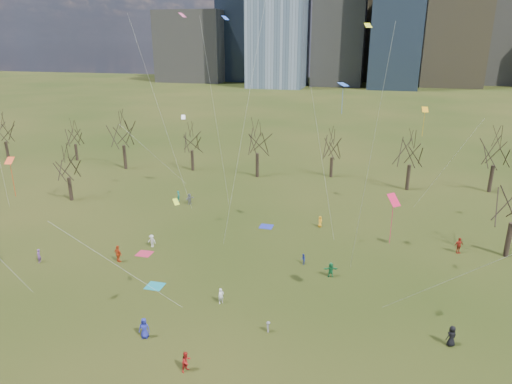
% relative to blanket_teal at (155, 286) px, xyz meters
% --- Properties ---
extents(ground, '(500.00, 500.00, 0.00)m').
position_rel_blanket_teal_xyz_m(ground, '(7.46, -2.91, -0.01)').
color(ground, black).
rests_on(ground, ground).
extents(downtown_skyline, '(212.50, 78.00, 118.00)m').
position_rel_blanket_teal_xyz_m(downtown_skyline, '(5.03, 207.74, 38.99)').
color(downtown_skyline, slate).
rests_on(downtown_skyline, ground).
extents(bare_tree_row, '(113.04, 29.80, 9.50)m').
position_rel_blanket_teal_xyz_m(bare_tree_row, '(7.38, 34.31, 6.10)').
color(bare_tree_row, black).
rests_on(bare_tree_row, ground).
extents(blanket_teal, '(1.60, 1.50, 0.03)m').
position_rel_blanket_teal_xyz_m(blanket_teal, '(0.00, 0.00, 0.00)').
color(blanket_teal, teal).
rests_on(blanket_teal, ground).
extents(blanket_navy, '(1.60, 1.50, 0.03)m').
position_rel_blanket_teal_xyz_m(blanket_navy, '(6.85, 16.54, 0.00)').
color(blanket_navy, '#222CA1').
rests_on(blanket_navy, ground).
extents(blanket_crimson, '(1.60, 1.50, 0.03)m').
position_rel_blanket_teal_xyz_m(blanket_crimson, '(-4.18, 5.94, 0.00)').
color(blanket_crimson, '#B52443').
rests_on(blanket_crimson, ground).
extents(person_0, '(0.94, 0.74, 1.69)m').
position_rel_blanket_teal_xyz_m(person_0, '(2.77, -7.28, 0.83)').
color(person_0, '#242B9F').
rests_on(person_0, ground).
extents(person_1, '(0.60, 0.61, 1.42)m').
position_rel_blanket_teal_xyz_m(person_1, '(6.94, -1.16, 0.69)').
color(person_1, white).
rests_on(person_1, ground).
extents(person_2, '(0.83, 0.92, 1.55)m').
position_rel_blanket_teal_xyz_m(person_2, '(7.38, -9.96, 0.76)').
color(person_2, red).
rests_on(person_2, ground).
extents(person_3, '(0.47, 0.67, 0.95)m').
position_rel_blanket_teal_xyz_m(person_3, '(11.89, -4.19, 0.46)').
color(person_3, slate).
rests_on(person_3, ground).
extents(person_4, '(1.18, 0.84, 1.86)m').
position_rel_blanket_teal_xyz_m(person_4, '(-5.85, 3.57, 0.91)').
color(person_4, red).
rests_on(person_4, ground).
extents(person_5, '(1.47, 0.82, 1.51)m').
position_rel_blanket_teal_xyz_m(person_5, '(15.78, 5.93, 0.74)').
color(person_5, '#1A753E').
rests_on(person_5, ground).
extents(person_6, '(0.99, 0.91, 1.69)m').
position_rel_blanket_teal_xyz_m(person_6, '(25.62, -2.41, 0.83)').
color(person_6, black).
rests_on(person_6, ground).
extents(person_7, '(0.45, 0.59, 1.48)m').
position_rel_blanket_teal_xyz_m(person_7, '(-13.80, 1.46, 0.72)').
color(person_7, '#774891').
rests_on(person_7, ground).
extents(person_8, '(0.51, 0.61, 1.13)m').
position_rel_blanket_teal_xyz_m(person_8, '(12.78, 7.88, 0.55)').
color(person_8, navy).
rests_on(person_8, ground).
extents(person_9, '(0.98, 0.61, 1.46)m').
position_rel_blanket_teal_xyz_m(person_9, '(-4.16, 7.76, 0.71)').
color(person_9, silver).
rests_on(person_9, ground).
extents(person_10, '(1.13, 0.90, 1.80)m').
position_rel_blanket_teal_xyz_m(person_10, '(28.64, 14.61, 0.88)').
color(person_10, '#A42517').
rests_on(person_10, ground).
extents(person_11, '(1.06, 1.49, 1.55)m').
position_rel_blanket_teal_xyz_m(person_11, '(-5.41, 21.77, 0.76)').
color(person_11, slate).
rests_on(person_11, ground).
extents(person_12, '(0.67, 0.81, 1.41)m').
position_rel_blanket_teal_xyz_m(person_12, '(13.28, 18.12, 0.69)').
color(person_12, orange).
rests_on(person_12, ground).
extents(person_13, '(0.52, 0.65, 1.53)m').
position_rel_blanket_teal_xyz_m(person_13, '(-7.41, 22.53, 0.75)').
color(person_13, '#1B7C6D').
rests_on(person_13, ground).
extents(kites_airborne, '(70.63, 36.95, 30.53)m').
position_rel_blanket_teal_xyz_m(kites_airborne, '(11.87, 8.62, 12.58)').
color(kites_airborne, '#EC4213').
rests_on(kites_airborne, ground).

